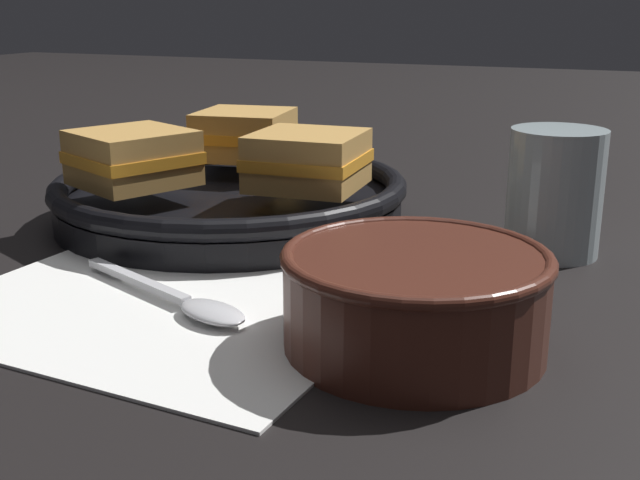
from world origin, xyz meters
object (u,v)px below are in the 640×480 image
soup_bowl (415,293)px  sandwich_far_left (133,158)px  sandwich_near_left (308,160)px  skillet (230,197)px  sandwich_near_right (245,134)px  drinking_glass (555,193)px  spoon (190,302)px

soup_bowl → sandwich_far_left: 0.32m
sandwich_near_left → skillet: bearing=169.0°
soup_bowl → sandwich_far_left: sandwich_far_left is taller
soup_bowl → skillet: 0.31m
skillet → sandwich_near_right: (-0.03, 0.08, 0.04)m
sandwich_near_left → soup_bowl: bearing=-51.3°
sandwich_near_left → sandwich_far_left: same height
sandwich_near_left → drinking_glass: bearing=8.3°
sandwich_far_left → skillet: bearing=49.0°
soup_bowl → drinking_glass: 0.22m
skillet → sandwich_near_left: size_ratio=3.35×
skillet → soup_bowl: bearing=-41.0°
spoon → sandwich_near_left: (-0.00, 0.19, 0.06)m
skillet → drinking_glass: 0.28m
soup_bowl → skillet: (-0.23, 0.20, -0.01)m
sandwich_near_right → drinking_glass: (0.31, -0.07, -0.02)m
skillet → drinking_glass: bearing=2.5°
sandwich_near_right → sandwich_near_left: bearing=-41.0°
sandwich_near_left → spoon: bearing=-88.9°
spoon → sandwich_near_left: sandwich_near_left is taller
spoon → drinking_glass: (0.19, 0.22, 0.04)m
spoon → drinking_glass: 0.30m
skillet → sandwich_far_left: 0.10m
sandwich_near_right → drinking_glass: 0.32m
soup_bowl → spoon: size_ratio=0.94×
soup_bowl → drinking_glass: drinking_glass is taller
sandwich_near_right → sandwich_far_left: size_ratio=0.87×
soup_bowl → skillet: bearing=139.0°
soup_bowl → drinking_glass: bearing=77.7°
soup_bowl → drinking_glass: (0.05, 0.22, 0.02)m
skillet → sandwich_far_left: size_ratio=2.71×
spoon → sandwich_near_left: bearing=112.5°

